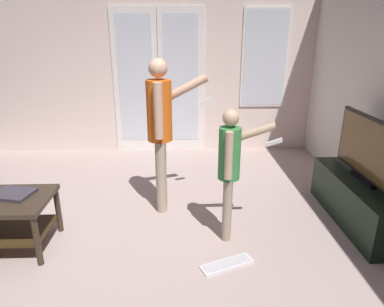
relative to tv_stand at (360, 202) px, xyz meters
name	(u,v)px	position (x,y,z in m)	size (l,w,h in m)	color
ground_plane	(106,251)	(-2.40, -0.39, -0.23)	(5.46, 5.51, 0.02)	#B8A099
wall_back_with_doors	(141,69)	(-2.31, 2.32, 1.03)	(5.46, 0.09, 2.57)	silver
tv_stand	(360,202)	(0.00, 0.00, 0.00)	(0.45, 1.32, 0.44)	black
flat_screen_tv	(369,150)	(0.00, 0.00, 0.53)	(0.08, 1.10, 0.61)	black
person_adult	(161,123)	(-1.93, 0.36, 0.71)	(0.66, 0.42, 1.55)	tan
person_child	(231,164)	(-1.32, -0.20, 0.49)	(0.56, 0.32, 1.18)	tan
loose_keyboard	(227,264)	(-1.38, -0.63, -0.21)	(0.46, 0.29, 0.02)	white
laptop_closed	(13,194)	(-3.16, -0.25, 0.26)	(0.31, 0.25, 0.03)	#393340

